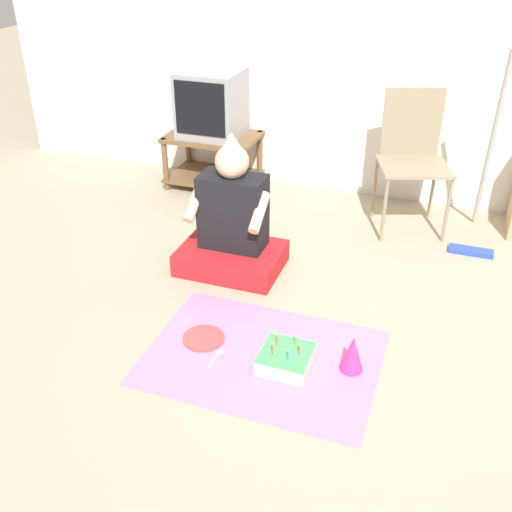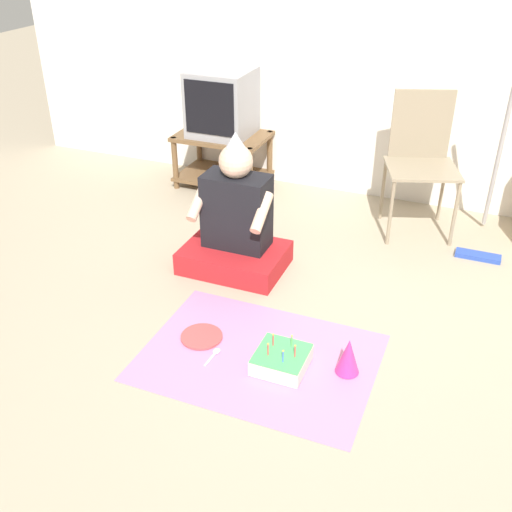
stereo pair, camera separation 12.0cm
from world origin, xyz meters
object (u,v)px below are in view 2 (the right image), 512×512
(dust_mop, at_px, (491,194))
(person_seated, at_px, (235,227))
(paper_plate, at_px, (202,336))
(folding_chair, at_px, (421,153))
(party_hat_blue, at_px, (348,356))
(tv, at_px, (222,103))
(birthday_cake, at_px, (281,360))

(dust_mop, distance_m, person_seated, 1.63)
(dust_mop, bearing_deg, paper_plate, -129.33)
(person_seated, xyz_separation_m, paper_plate, (0.13, -0.75, -0.26))
(folding_chair, xyz_separation_m, paper_plate, (-0.80, -1.72, -0.53))
(dust_mop, height_order, person_seated, dust_mop)
(folding_chair, height_order, party_hat_blue, folding_chair)
(tv, xyz_separation_m, person_seated, (0.61, -1.15, -0.39))
(party_hat_blue, distance_m, paper_plate, 0.78)
(dust_mop, relative_size, party_hat_blue, 6.81)
(person_seated, height_order, paper_plate, person_seated)
(party_hat_blue, relative_size, paper_plate, 0.87)
(person_seated, height_order, birthday_cake, person_seated)
(tv, relative_size, paper_plate, 2.25)
(folding_chair, xyz_separation_m, party_hat_blue, (-0.02, -1.70, -0.44))
(birthday_cake, distance_m, party_hat_blue, 0.32)
(folding_chair, height_order, person_seated, folding_chair)
(dust_mop, bearing_deg, birthday_cake, -116.59)
(dust_mop, height_order, paper_plate, dust_mop)
(person_seated, bearing_deg, birthday_cake, -53.50)
(person_seated, bearing_deg, paper_plate, -80.05)
(tv, height_order, dust_mop, dust_mop)
(birthday_cake, height_order, party_hat_blue, party_hat_blue)
(folding_chair, xyz_separation_m, person_seated, (-0.93, -0.98, -0.27))
(tv, relative_size, party_hat_blue, 2.59)
(tv, xyz_separation_m, folding_chair, (1.54, -0.17, -0.13))
(dust_mop, relative_size, person_seated, 1.50)
(folding_chair, bearing_deg, party_hat_blue, -90.79)
(tv, xyz_separation_m, birthday_cake, (1.21, -1.95, -0.62))
(dust_mop, xyz_separation_m, birthday_cake, (-0.81, -1.62, -0.34))
(person_seated, bearing_deg, dust_mop, 29.91)
(folding_chair, bearing_deg, birthday_cake, -100.49)
(dust_mop, bearing_deg, folding_chair, 160.78)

